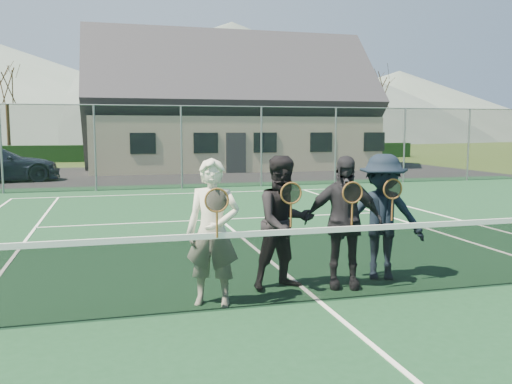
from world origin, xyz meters
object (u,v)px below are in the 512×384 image
at_px(tennis_net, 320,261).
at_px(player_a, 213,232).
at_px(player_c, 343,222).
at_px(player_d, 382,217).
at_px(player_b, 284,223).
at_px(clubhouse, 228,96).

relative_size(tennis_net, player_a, 6.49).
bearing_deg(player_a, tennis_net, -11.06).
bearing_deg(player_c, player_d, 18.94).
bearing_deg(player_a, player_d, 11.87).
bearing_deg(player_c, player_a, -171.00).
bearing_deg(player_c, tennis_net, -135.11).
bearing_deg(player_b, player_c, -10.52).
bearing_deg(clubhouse, player_a, -102.58).
distance_m(tennis_net, clubhouse, 24.57).
height_order(player_b, player_c, same).
distance_m(player_c, player_d, 0.76).
bearing_deg(player_d, player_c, -161.06).
height_order(player_c, player_d, same).
distance_m(player_a, player_d, 2.62).
relative_size(clubhouse, player_a, 8.67).
distance_m(player_a, player_c, 1.87).
distance_m(clubhouse, player_d, 23.57).
bearing_deg(tennis_net, player_b, 109.25).
bearing_deg(clubhouse, tennis_net, -99.46).
bearing_deg(player_b, player_d, 3.77).
height_order(tennis_net, player_b, player_b).
height_order(tennis_net, player_c, player_c).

